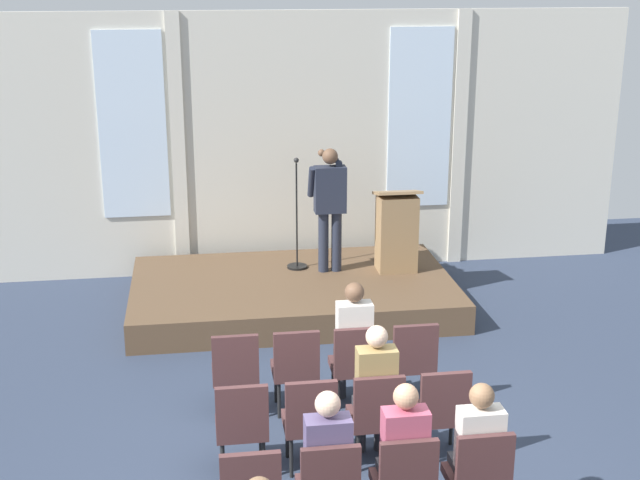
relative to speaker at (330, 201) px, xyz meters
The scene contains 20 objects.
rear_partition 1.48m from the speaker, 112.68° to the left, with size 10.34×0.14×3.80m.
stage_platform 1.34m from the speaker, 150.54° to the right, with size 4.25×2.56×0.38m, color brown.
speaker is the anchor object (origin of this frame).
mic_stand 0.80m from the speaker, 157.63° to the left, with size 0.28×0.28×1.55m.
lectern 1.01m from the speaker, ahead, with size 0.60×0.48×1.16m.
chair_r0_c0 3.63m from the speaker, 114.38° to the right, with size 0.46×0.44×0.94m.
chair_r0_c1 3.43m from the speaker, 104.82° to the right, with size 0.46×0.44×0.94m.
chair_r0_c2 3.33m from the speaker, 94.33° to the right, with size 0.46×0.44×0.94m.
audience_r0_c2 3.21m from the speaker, 94.44° to the right, with size 0.36×0.39×1.37m.
chair_r0_c3 3.34m from the speaker, 83.55° to the right, with size 0.46×0.44×0.94m.
chair_r1_c0 4.62m from the speaker, 108.70° to the right, with size 0.46×0.44×0.94m.
chair_r1_c1 4.47m from the speaker, 101.18° to the right, with size 0.46×0.44×0.94m.
chair_r1_c2 4.39m from the speaker, 93.24° to the right, with size 0.46×0.44×0.94m.
audience_r1_c2 4.28m from the speaker, 93.30° to the right, with size 0.36×0.39×1.36m.
chair_r1_c3 4.40m from the speaker, 85.17° to the right, with size 0.46×0.44×0.94m.
audience_r2_c1 5.42m from the speaker, 99.09° to the right, with size 0.36×0.39×1.32m.
chair_r2_c2 5.47m from the speaker, 92.58° to the right, with size 0.46×0.44×0.94m.
audience_r2_c2 5.36m from the speaker, 92.62° to the right, with size 0.36×0.39×1.34m.
chair_r2_c3 5.47m from the speaker, 86.15° to the right, with size 0.46×0.44×0.94m.
audience_r2_c3 5.36m from the speaker, 86.09° to the right, with size 0.36×0.39×1.30m.
Camera 1 is at (-1.22, -6.49, 4.40)m, focal length 49.22 mm.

